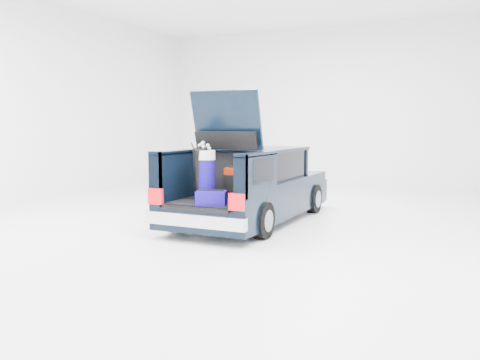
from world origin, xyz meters
The scene contains 6 objects.
ground centered at (0.00, 0.00, 0.00)m, with size 14.00×14.00×0.00m, color white.
car centered at (0.00, 0.11, 0.67)m, with size 1.87×4.65×2.47m.
red_suitcase centered at (0.18, -1.09, 0.87)m, with size 0.36×0.26×0.57m.
black_golf_bag centered at (-0.21, -1.55, 1.05)m, with size 0.38×0.46×1.01m.
blue_golf_bag centered at (-0.09, -1.60, 1.04)m, with size 0.33×0.33×0.97m.
blue_duffel centered at (0.16, -1.90, 0.71)m, with size 0.55×0.45×0.25m.
Camera 1 is at (4.03, -8.96, 1.85)m, focal length 38.00 mm.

